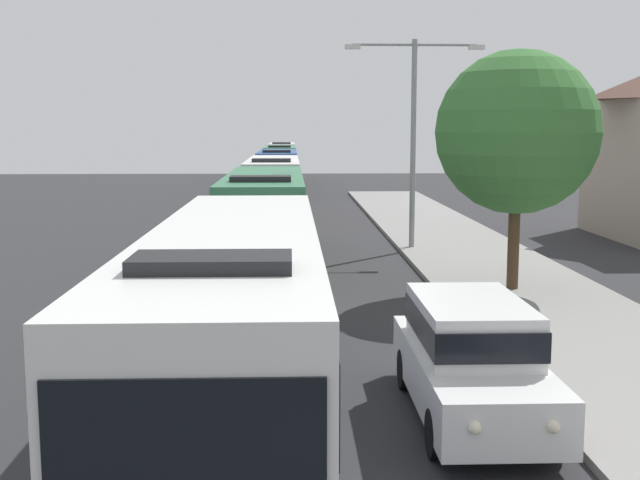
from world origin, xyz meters
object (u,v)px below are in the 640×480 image
at_px(bus_second_in_line, 265,215).
at_px(bus_tail_end, 282,157).
at_px(bus_rear, 280,163).
at_px(streetlamp_mid, 413,121).
at_px(bus_middle, 273,187).
at_px(bus_fourth_in_line, 278,172).
at_px(roadside_tree, 517,132).
at_px(bus_lead, 236,315).
at_px(white_suv, 471,354).

xyz_separation_m(bus_second_in_line, bus_tail_end, (0.00, 54.08, 0.00)).
bearing_deg(bus_rear, bus_tail_end, 90.00).
relative_size(bus_rear, streetlamp_mid, 1.56).
distance_m(bus_rear, bus_tail_end, 13.95).
xyz_separation_m(bus_middle, bus_fourth_in_line, (-0.00, 13.73, -0.00)).
relative_size(streetlamp_mid, roadside_tree, 1.17).
height_order(bus_middle, bus_rear, same).
distance_m(bus_lead, bus_fourth_in_line, 41.28).
bearing_deg(bus_middle, bus_rear, 90.00).
relative_size(bus_middle, white_suv, 2.33).
height_order(bus_rear, white_suv, bus_rear).
xyz_separation_m(bus_fourth_in_line, bus_rear, (0.00, 13.15, 0.00)).
bearing_deg(bus_fourth_in_line, bus_tail_end, 90.00).
bearing_deg(bus_lead, bus_fourth_in_line, 90.00).
bearing_deg(bus_fourth_in_line, bus_middle, -90.00).
height_order(bus_fourth_in_line, white_suv, bus_fourth_in_line).
height_order(white_suv, roadside_tree, roadside_tree).
distance_m(bus_second_in_line, streetlamp_mid, 6.97).
relative_size(bus_rear, bus_tail_end, 0.99).
height_order(bus_second_in_line, bus_rear, same).
bearing_deg(bus_rear, bus_lead, -90.00).
distance_m(bus_fourth_in_line, bus_rear, 13.15).
xyz_separation_m(bus_middle, streetlamp_mid, (5.40, -10.14, 3.12)).
xyz_separation_m(bus_lead, bus_tail_end, (-0.00, 68.38, -0.00)).
relative_size(bus_fourth_in_line, white_suv, 2.19).
distance_m(bus_second_in_line, bus_tail_end, 54.08).
xyz_separation_m(bus_second_in_line, roadside_tree, (7.02, -4.84, 2.77)).
bearing_deg(bus_fourth_in_line, streetlamp_mid, -77.26).
relative_size(bus_fourth_in_line, roadside_tree, 1.67).
distance_m(white_suv, roadside_tree, 10.64).
relative_size(bus_second_in_line, white_suv, 2.29).
relative_size(bus_fourth_in_line, bus_rear, 0.91).
distance_m(bus_tail_end, streetlamp_mid, 51.35).
bearing_deg(streetlamp_mid, bus_rear, 98.30).
relative_size(bus_second_in_line, roadside_tree, 1.74).
xyz_separation_m(bus_lead, bus_second_in_line, (-0.00, 14.30, -0.00)).
bearing_deg(bus_tail_end, roadside_tree, -83.20).
height_order(bus_rear, streetlamp_mid, streetlamp_mid).
bearing_deg(bus_lead, white_suv, -0.82).
distance_m(bus_middle, bus_fourth_in_line, 13.73).
bearing_deg(bus_second_in_line, roadside_tree, -34.58).
height_order(bus_middle, white_suv, bus_middle).
bearing_deg(white_suv, roadside_tree, 70.74).
xyz_separation_m(bus_lead, white_suv, (3.70, -0.05, -0.66)).
bearing_deg(bus_lead, bus_tail_end, 90.00).
bearing_deg(bus_second_in_line, bus_tail_end, 90.00).
distance_m(streetlamp_mid, roadside_tree, 8.12).
relative_size(bus_lead, white_suv, 2.44).
relative_size(bus_middle, bus_fourth_in_line, 1.06).
bearing_deg(bus_second_in_line, bus_rear, 90.00).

